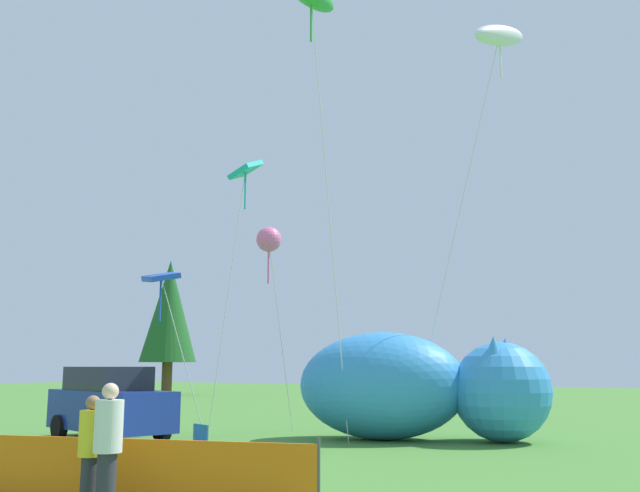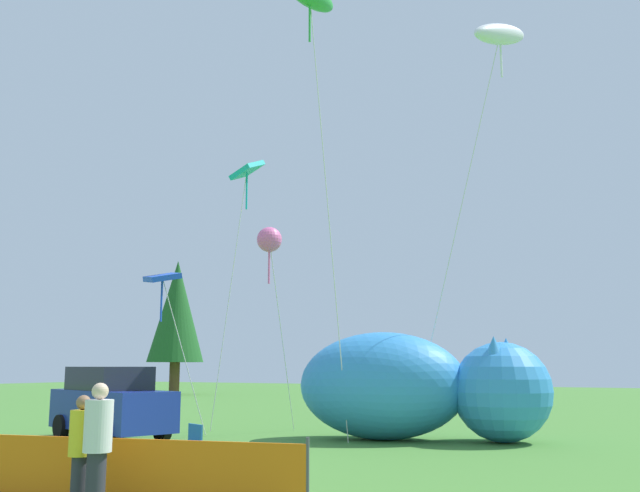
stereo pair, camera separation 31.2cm
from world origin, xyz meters
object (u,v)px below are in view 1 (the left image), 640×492
at_px(parked_car, 110,403).
at_px(folding_chair, 193,447).
at_px(inflatable_cat, 415,390).
at_px(spectator_in_black_shirt, 91,448).
at_px(kite_teal_diamond, 245,175).
at_px(kite_blue_box, 162,279).
at_px(kite_pink_octopus, 269,241).
at_px(spectator_in_white_shirt, 108,443).
at_px(kite_white_ghost, 499,37).

bearing_deg(parked_car, folding_chair, -16.28).
xyz_separation_m(inflatable_cat, spectator_in_black_shirt, (-0.72, -11.17, -0.48)).
bearing_deg(parked_car, kite_teal_diamond, 83.32).
relative_size(kite_teal_diamond, kite_blue_box, 1.80).
distance_m(inflatable_cat, kite_blue_box, 7.98).
xyz_separation_m(spectator_in_black_shirt, kite_teal_diamond, (-4.93, 11.13, 7.22)).
height_order(folding_chair, kite_pink_octopus, kite_pink_octopus).
xyz_separation_m(parked_car, kite_teal_diamond, (1.80, 3.72, 7.11)).
xyz_separation_m(spectator_in_white_shirt, kite_white_ghost, (2.81, 12.10, 10.44)).
bearing_deg(spectator_in_black_shirt, spectator_in_white_shirt, -13.21).
bearing_deg(folding_chair, kite_white_ghost, -177.81).
relative_size(inflatable_cat, kite_blue_box, 1.46).
distance_m(kite_white_ghost, kite_pink_octopus, 8.93).
bearing_deg(parked_car, kite_blue_box, 87.39).
distance_m(folding_chair, spectator_in_white_shirt, 3.25).
distance_m(folding_chair, spectator_in_black_shirt, 3.06).
xyz_separation_m(kite_pink_octopus, kite_blue_box, (-2.94, -1.20, -1.11)).
bearing_deg(kite_teal_diamond, folding_chair, -61.55).
relative_size(spectator_in_white_shirt, spectator_in_black_shirt, 1.11).
bearing_deg(parked_car, spectator_in_black_shirt, -28.62).
bearing_deg(spectator_in_black_shirt, kite_pink_octopus, 108.14).
bearing_deg(spectator_in_white_shirt, kite_blue_box, 126.78).
bearing_deg(spectator_in_white_shirt, kite_pink_octopus, 110.03).
distance_m(folding_chair, kite_white_ghost, 14.58).
relative_size(parked_car, folding_chair, 4.93).
xyz_separation_m(parked_car, kite_blue_box, (0.53, 1.32, 3.52)).
bearing_deg(spectator_in_black_shirt, folding_chair, 99.88).
height_order(kite_teal_diamond, kite_pink_octopus, kite_teal_diamond).
height_order(parked_car, kite_blue_box, kite_blue_box).
bearing_deg(kite_teal_diamond, inflatable_cat, 0.43).
bearing_deg(kite_teal_diamond, spectator_in_white_shirt, -64.60).
xyz_separation_m(parked_car, spectator_in_black_shirt, (6.73, -7.41, -0.11)).
relative_size(parked_car, kite_white_ghost, 0.38).
bearing_deg(kite_white_ghost, spectator_in_white_shirt, -103.07).
distance_m(kite_teal_diamond, kite_pink_octopus, 3.23).
xyz_separation_m(inflatable_cat, kite_blue_box, (-6.91, -2.44, 3.15)).
xyz_separation_m(spectator_in_white_shirt, kite_blue_box, (-6.60, 8.83, 3.53)).
xyz_separation_m(folding_chair, kite_pink_octopus, (-2.73, 6.93, 5.04)).
bearing_deg(parked_car, inflatable_cat, 45.94).
height_order(kite_white_ghost, kite_blue_box, kite_white_ghost).
height_order(spectator_in_white_shirt, kite_blue_box, kite_blue_box).
relative_size(spectator_in_black_shirt, kite_teal_diamond, 0.18).
height_order(inflatable_cat, kite_pink_octopus, kite_pink_octopus).
height_order(spectator_in_black_shirt, kite_blue_box, kite_blue_box).
bearing_deg(kite_blue_box, spectator_in_black_shirt, -54.63).
relative_size(inflatable_cat, kite_white_ghost, 0.57).
distance_m(parked_car, spectator_in_black_shirt, 10.01).
xyz_separation_m(folding_chair, kite_white_ghost, (3.73, 9.01, 10.84)).
relative_size(inflatable_cat, spectator_in_black_shirt, 4.42).
relative_size(kite_white_ghost, kite_pink_octopus, 2.03).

